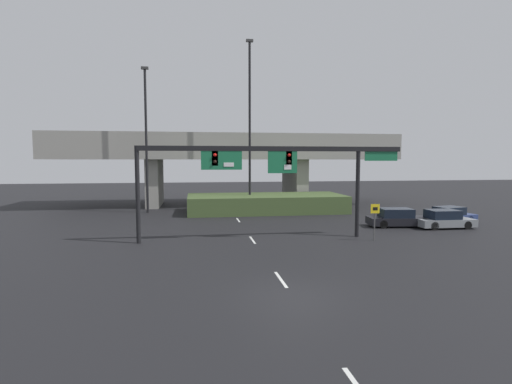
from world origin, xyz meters
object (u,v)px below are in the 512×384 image
at_px(parked_sedan_near_right, 397,218).
at_px(parked_sedan_mid_right, 444,220).
at_px(highway_light_pole_far, 250,123).
at_px(highway_light_pole_near, 146,137).
at_px(parked_sedan_far_right, 450,215).
at_px(signal_gantry, 267,163).
at_px(speed_limit_sign, 375,216).

relative_size(parked_sedan_near_right, parked_sedan_mid_right, 1.11).
bearing_deg(highway_light_pole_far, parked_sedan_near_right, -46.74).
relative_size(highway_light_pole_near, parked_sedan_far_right, 3.18).
distance_m(signal_gantry, speed_limit_sign, 7.87).
distance_m(signal_gantry, parked_sedan_mid_right, 15.28).
bearing_deg(highway_light_pole_near, speed_limit_sign, -45.70).
distance_m(signal_gantry, parked_sedan_near_right, 12.54).
height_order(signal_gantry, highway_light_pole_far, highway_light_pole_far).
bearing_deg(parked_sedan_mid_right, signal_gantry, -169.84).
bearing_deg(parked_sedan_near_right, highway_light_pole_far, 140.42).
bearing_deg(speed_limit_sign, signal_gantry, 167.22).
height_order(highway_light_pole_near, parked_sedan_far_right, highway_light_pole_near).
distance_m(highway_light_pole_near, parked_sedan_mid_right, 28.03).
bearing_deg(parked_sedan_near_right, parked_sedan_mid_right, -13.12).
relative_size(speed_limit_sign, highway_light_pole_near, 0.17).
distance_m(signal_gantry, parked_sedan_far_right, 17.72).
xyz_separation_m(signal_gantry, parked_sedan_near_right, (11.21, 3.49, -4.41)).
distance_m(signal_gantry, highway_light_pole_far, 15.06).
bearing_deg(parked_sedan_mid_right, speed_limit_sign, -151.80).
xyz_separation_m(parked_sedan_mid_right, parked_sedan_far_right, (2.09, 2.26, -0.02)).
relative_size(highway_light_pole_near, parked_sedan_near_right, 2.93).
distance_m(speed_limit_sign, parked_sedan_near_right, 6.71).
relative_size(highway_light_pole_far, parked_sedan_near_right, 3.52).
distance_m(highway_light_pole_far, parked_sedan_near_right, 17.28).
bearing_deg(parked_sedan_near_right, highway_light_pole_near, 157.64).
bearing_deg(signal_gantry, speed_limit_sign, -12.78).
relative_size(signal_gantry, highway_light_pole_near, 1.23).
relative_size(signal_gantry, speed_limit_sign, 7.16).
bearing_deg(speed_limit_sign, parked_sedan_near_right, 49.52).
relative_size(speed_limit_sign, highway_light_pole_far, 0.14).
relative_size(highway_light_pole_far, parked_sedan_mid_right, 3.92).
relative_size(signal_gantry, parked_sedan_far_right, 3.92).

